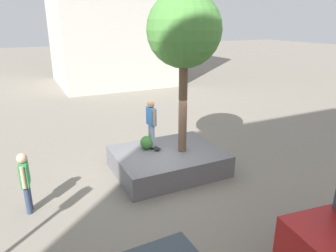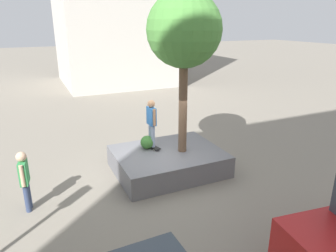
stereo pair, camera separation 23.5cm
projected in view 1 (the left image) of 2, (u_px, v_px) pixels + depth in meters
ground_plane at (160, 176)px, 10.33m from camera, size 120.00×120.00×0.00m
planter_ledge at (168, 161)px, 10.60m from camera, size 3.53×2.76×0.72m
plaza_tree at (184, 31)px, 9.29m from camera, size 2.29×2.29×5.07m
boxwood_shrub at (147, 142)px, 10.62m from camera, size 0.46×0.46×0.46m
skateboard at (152, 146)px, 10.74m from camera, size 0.39×0.83×0.07m
skateboarder at (151, 120)px, 10.43m from camera, size 0.25×0.55×1.63m
pedestrian_crossing at (25, 179)px, 8.11m from camera, size 0.26×0.57×1.71m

